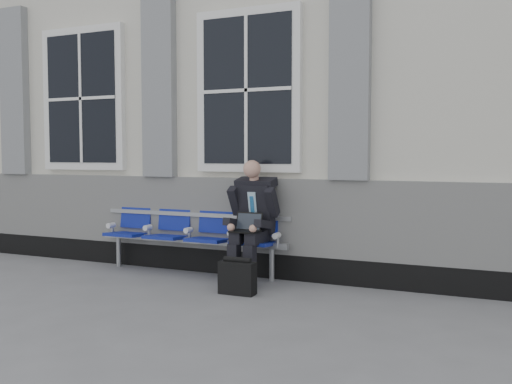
% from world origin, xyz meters
% --- Properties ---
extents(ground, '(70.00, 70.00, 0.00)m').
position_xyz_m(ground, '(0.00, 0.00, 0.00)').
color(ground, slate).
rests_on(ground, ground).
extents(station_building, '(14.40, 4.40, 4.49)m').
position_xyz_m(station_building, '(-0.02, 3.47, 2.22)').
color(station_building, beige).
rests_on(station_building, ground).
extents(bench, '(2.60, 0.47, 0.91)m').
position_xyz_m(bench, '(-0.37, 1.32, 0.55)').
color(bench, '#9EA0A3').
rests_on(bench, ground).
extents(businessman, '(0.57, 0.76, 1.42)m').
position_xyz_m(businessman, '(0.53, 1.19, 0.77)').
color(businessman, black).
rests_on(businessman, ground).
extents(briefcase, '(0.39, 0.17, 0.40)m').
position_xyz_m(briefcase, '(0.63, 0.58, 0.18)').
color(briefcase, black).
rests_on(briefcase, ground).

